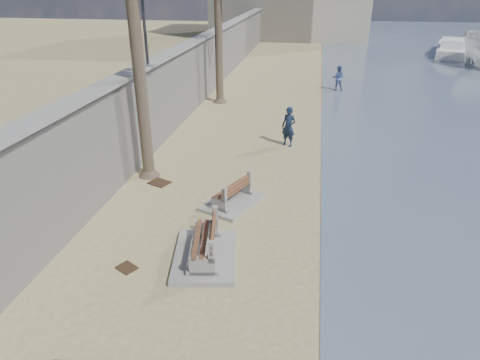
{
  "coord_description": "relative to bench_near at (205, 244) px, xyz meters",
  "views": [
    {
      "loc": [
        1.5,
        -4.48,
        6.74
      ],
      "look_at": [
        -0.5,
        7.0,
        1.2
      ],
      "focal_mm": 32.0,
      "sensor_mm": 36.0,
      "label": 1
    }
  ],
  "objects": [
    {
      "name": "seawall",
      "position": [
        -4.18,
        15.42,
        1.32
      ],
      "size": [
        0.45,
        70.0,
        3.5
      ],
      "primitive_type": "cube",
      "color": "gray",
      "rests_on": "ground_plane"
    },
    {
      "name": "wall_cap",
      "position": [
        -4.18,
        15.42,
        3.12
      ],
      "size": [
        0.8,
        70.0,
        0.12
      ],
      "primitive_type": "cube",
      "color": "gray",
      "rests_on": "seawall"
    },
    {
      "name": "bench_near",
      "position": [
        0.0,
        0.0,
        0.0
      ],
      "size": [
        1.99,
        2.6,
        0.99
      ],
      "color": "gray",
      "rests_on": "ground_plane"
    },
    {
      "name": "bench_far",
      "position": [
        0.14,
        3.08,
        -0.06
      ],
      "size": [
        2.06,
        2.4,
        0.85
      ],
      "color": "gray",
      "rests_on": "ground_plane"
    },
    {
      "name": "person_a",
      "position": [
        1.56,
        8.76,
        0.57
      ],
      "size": [
        0.86,
        0.74,
        2.0
      ],
      "primitive_type": "imported",
      "rotation": [
        0.0,
        0.0,
        -0.42
      ],
      "color": "#142038",
      "rests_on": "ground_plane"
    },
    {
      "name": "person_b",
      "position": [
        4.02,
        19.59,
        0.46
      ],
      "size": [
        0.88,
        0.69,
        1.79
      ],
      "primitive_type": "imported",
      "rotation": [
        0.0,
        0.0,
        3.12
      ],
      "color": "#485D96",
      "rests_on": "ground_plane"
    },
    {
      "name": "yacht_far",
      "position": [
        15.3,
        36.5,
        -0.08
      ],
      "size": [
        4.62,
        9.09,
        1.5
      ],
      "primitive_type": null,
      "rotation": [
        0.0,
        0.0,
        1.31
      ],
      "color": "silver",
      "rests_on": "bay_water"
    },
    {
      "name": "debris_c",
      "position": [
        -2.75,
        4.16,
        -0.42
      ],
      "size": [
        0.89,
        0.82,
        0.03
      ],
      "primitive_type": "cube",
      "rotation": [
        0.0,
        0.0,
        5.87
      ],
      "color": "#382616",
      "rests_on": "ground_plane"
    },
    {
      "name": "debris_d",
      "position": [
        -1.87,
        -0.78,
        -0.42
      ],
      "size": [
        0.63,
        0.6,
        0.03
      ],
      "primitive_type": "cube",
      "rotation": [
        0.0,
        0.0,
        2.61
      ],
      "color": "#382616",
      "rests_on": "ground_plane"
    }
  ]
}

